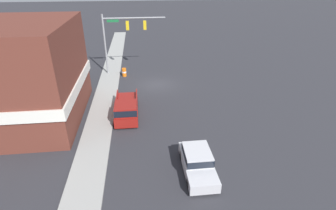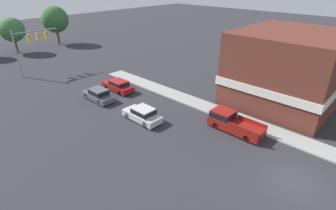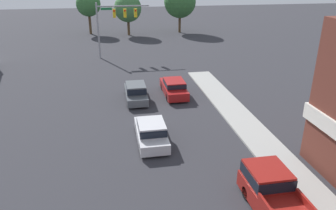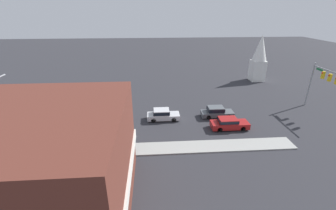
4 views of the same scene
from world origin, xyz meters
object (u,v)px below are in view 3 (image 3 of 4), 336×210
object	(u,v)px
car_oncoming	(174,87)
pickup_truck_parked	(275,197)
car_lead	(151,132)
car_second_ahead	(136,92)

from	to	relation	value
car_oncoming	pickup_truck_parked	bearing A→B (deg)	95.70
car_lead	car_oncoming	world-z (taller)	car_lead
car_oncoming	car_second_ahead	bearing A→B (deg)	10.87
car_second_ahead	car_oncoming	distance (m)	3.62
car_second_ahead	car_oncoming	size ratio (longest dim) A/B	0.95
car_lead	car_second_ahead	bearing A→B (deg)	92.45
car_lead	pickup_truck_parked	size ratio (longest dim) A/B	0.82
car_oncoming	car_lead	bearing A→B (deg)	69.26
car_second_ahead	car_oncoming	world-z (taller)	car_second_ahead
car_lead	pickup_truck_parked	distance (m)	9.21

